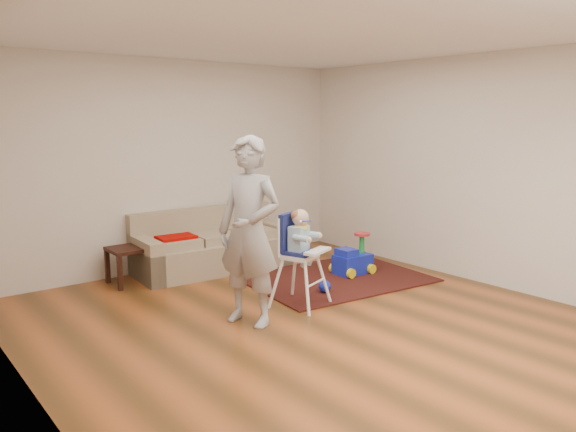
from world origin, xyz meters
TOP-DOWN VIEW (x-y plane):
  - ground at (0.00, 0.00)m, footprint 5.50×5.50m
  - room_envelope at (0.00, 0.53)m, footprint 5.04×5.52m
  - sofa at (0.26, 2.30)m, footprint 2.06×0.95m
  - side_table at (-0.86, 2.37)m, footprint 0.45×0.45m
  - area_rug at (1.22, 1.00)m, footprint 2.27×1.80m
  - ride_on_toy at (1.53, 1.01)m, footprint 0.47×0.34m
  - toy_ball at (0.71, 0.63)m, footprint 0.14×0.14m
  - high_chair at (0.24, 0.49)m, footprint 0.62×0.62m
  - adult at (-0.46, 0.41)m, footprint 0.65×0.77m

SIDE VIEW (x-z plane):
  - ground at x=0.00m, z-range 0.00..0.00m
  - area_rug at x=1.22m, z-range 0.00..0.02m
  - toy_ball at x=0.71m, z-range 0.02..0.16m
  - side_table at x=-0.86m, z-range 0.00..0.45m
  - ride_on_toy at x=1.53m, z-range 0.02..0.53m
  - sofa at x=0.26m, z-range 0.00..0.78m
  - high_chair at x=0.24m, z-range -0.02..1.02m
  - adult at x=-0.46m, z-range 0.00..1.80m
  - room_envelope at x=0.00m, z-range 0.52..3.24m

